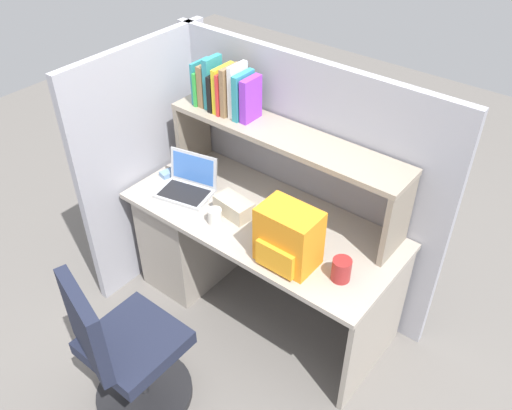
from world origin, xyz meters
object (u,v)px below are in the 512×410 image
(paper_cup, at_px, (215,216))
(tissue_box, at_px, (234,207))
(office_chair, at_px, (125,355))
(snack_canister, at_px, (341,270))
(backpack, at_px, (288,238))
(computer_mouse, at_px, (169,173))
(laptop, at_px, (188,184))

(paper_cup, bearing_deg, tissue_box, 75.60)
(office_chair, bearing_deg, snack_canister, -114.24)
(tissue_box, relative_size, snack_canister, 1.82)
(backpack, bearing_deg, computer_mouse, 170.87)
(laptop, bearing_deg, snack_canister, -3.14)
(backpack, bearing_deg, snack_canister, 12.43)
(paper_cup, relative_size, tissue_box, 0.41)
(snack_canister, height_order, office_chair, office_chair)
(backpack, relative_size, computer_mouse, 3.07)
(computer_mouse, relative_size, office_chair, 0.11)
(snack_canister, bearing_deg, office_chair, -130.84)
(computer_mouse, xyz_separation_m, snack_canister, (1.30, -0.10, 0.04))
(tissue_box, distance_m, office_chair, 0.97)
(laptop, height_order, paper_cup, laptop)
(tissue_box, xyz_separation_m, snack_canister, (0.74, -0.06, 0.01))
(office_chair, bearing_deg, tissue_box, -71.80)
(snack_canister, bearing_deg, paper_cup, -175.37)
(backpack, distance_m, computer_mouse, 1.04)
(tissue_box, bearing_deg, backpack, -7.71)
(backpack, xyz_separation_m, office_chair, (-0.43, -0.76, -0.49))
(office_chair, bearing_deg, paper_cup, -69.16)
(laptop, bearing_deg, tissue_box, 0.24)
(laptop, distance_m, office_chair, 1.04)
(computer_mouse, distance_m, paper_cup, 0.56)
(computer_mouse, bearing_deg, backpack, 2.63)
(backpack, xyz_separation_m, snack_canister, (0.28, 0.06, -0.09))
(laptop, height_order, office_chair, laptop)
(laptop, relative_size, tissue_box, 1.63)
(snack_canister, bearing_deg, backpack, -167.57)
(office_chair, bearing_deg, computer_mouse, -40.87)
(snack_canister, xyz_separation_m, office_chair, (-0.71, -0.82, -0.40))
(computer_mouse, bearing_deg, office_chair, -45.71)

